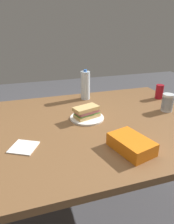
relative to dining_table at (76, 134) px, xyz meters
The scene contains 9 objects.
ground_plane 0.68m from the dining_table, ahead, with size 8.00×8.00×0.00m, color #4C4C51.
dining_table is the anchor object (origin of this frame).
paper_plate 0.14m from the dining_table, 148.46° to the right, with size 0.23×0.23×0.01m, color white.
sandwich 0.17m from the dining_table, 148.92° to the right, with size 0.20×0.15×0.08m.
soda_can_red 0.88m from the dining_table, 161.98° to the right, with size 0.07×0.07×0.12m, color maroon.
chip_bag 0.44m from the dining_table, 118.56° to the left, with size 0.23×0.15×0.07m, color orange.
water_bottle_tall 0.54m from the dining_table, 114.72° to the right, with size 0.08×0.08×0.26m.
plastic_cup_stack 0.73m from the dining_table, behind, with size 0.08×0.08×0.13m.
paper_napkin 0.39m from the dining_table, 28.72° to the left, with size 0.13×0.13×0.01m, color white.
Camera 1 is at (0.29, 1.17, 1.37)m, focal length 33.04 mm.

